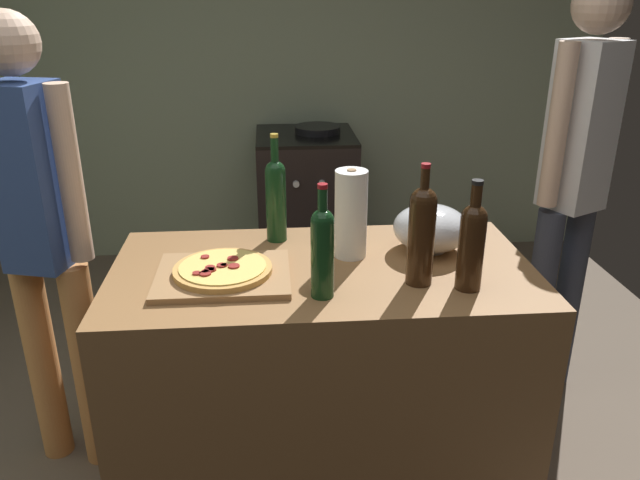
# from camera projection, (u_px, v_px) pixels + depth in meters

# --- Properties ---
(ground_plane) EXTENTS (4.39, 3.48, 0.02)m
(ground_plane) POSITION_uv_depth(u_px,v_px,m) (265.00, 369.00, 3.00)
(ground_plane) COLOR #6B5B4C
(kitchen_wall_rear) EXTENTS (4.39, 0.10, 2.60)m
(kitchen_wall_rear) POSITION_uv_depth(u_px,v_px,m) (258.00, 56.00, 3.87)
(kitchen_wall_rear) COLOR #99A889
(kitchen_wall_rear) RESTS_ON ground_plane
(counter) EXTENTS (1.33, 0.69, 0.89)m
(counter) POSITION_uv_depth(u_px,v_px,m) (322.00, 384.00, 2.12)
(counter) COLOR olive
(counter) RESTS_ON ground_plane
(cutting_board) EXTENTS (0.40, 0.32, 0.02)m
(cutting_board) POSITION_uv_depth(u_px,v_px,m) (223.00, 275.00, 1.87)
(cutting_board) COLOR #9E7247
(cutting_board) RESTS_ON counter
(pizza) EXTENTS (0.30, 0.30, 0.03)m
(pizza) POSITION_uv_depth(u_px,v_px,m) (223.00, 269.00, 1.86)
(pizza) COLOR tan
(pizza) RESTS_ON cutting_board
(mixing_bowl) EXTENTS (0.25, 0.25, 0.15)m
(mixing_bowl) POSITION_uv_depth(u_px,v_px,m) (431.00, 228.00, 2.05)
(mixing_bowl) COLOR #B2B2B7
(mixing_bowl) RESTS_ON counter
(paper_towel_roll) EXTENTS (0.10, 0.10, 0.29)m
(paper_towel_roll) POSITION_uv_depth(u_px,v_px,m) (351.00, 214.00, 1.98)
(paper_towel_roll) COLOR white
(paper_towel_roll) RESTS_ON counter
(wine_bottle_clear) EXTENTS (0.07, 0.07, 0.37)m
(wine_bottle_clear) POSITION_uv_depth(u_px,v_px,m) (276.00, 196.00, 2.10)
(wine_bottle_clear) COLOR #143819
(wine_bottle_clear) RESTS_ON counter
(wine_bottle_dark) EXTENTS (0.08, 0.08, 0.33)m
(wine_bottle_dark) POSITION_uv_depth(u_px,v_px,m) (472.00, 242.00, 1.76)
(wine_bottle_dark) COLOR #331E0F
(wine_bottle_dark) RESTS_ON counter
(wine_bottle_green) EXTENTS (0.07, 0.07, 0.33)m
(wine_bottle_green) POSITION_uv_depth(u_px,v_px,m) (322.00, 248.00, 1.71)
(wine_bottle_green) COLOR #143819
(wine_bottle_green) RESTS_ON counter
(wine_bottle_amber) EXTENTS (0.08, 0.08, 0.36)m
(wine_bottle_amber) POSITION_uv_depth(u_px,v_px,m) (422.00, 232.00, 1.79)
(wine_bottle_amber) COLOR #331E0F
(wine_bottle_amber) RESTS_ON counter
(stove) EXTENTS (0.58, 0.63, 0.93)m
(stove) POSITION_uv_depth(u_px,v_px,m) (306.00, 204.00, 3.85)
(stove) COLOR black
(stove) RESTS_ON ground_plane
(person_in_stripes) EXTENTS (0.35, 0.24, 1.64)m
(person_in_stripes) POSITION_uv_depth(u_px,v_px,m) (41.00, 231.00, 2.09)
(person_in_stripes) COLOR #D88C4C
(person_in_stripes) RESTS_ON ground_plane
(person_in_red) EXTENTS (0.33, 0.27, 1.75)m
(person_in_red) POSITION_uv_depth(u_px,v_px,m) (574.00, 173.00, 2.49)
(person_in_red) COLOR #383D4C
(person_in_red) RESTS_ON ground_plane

